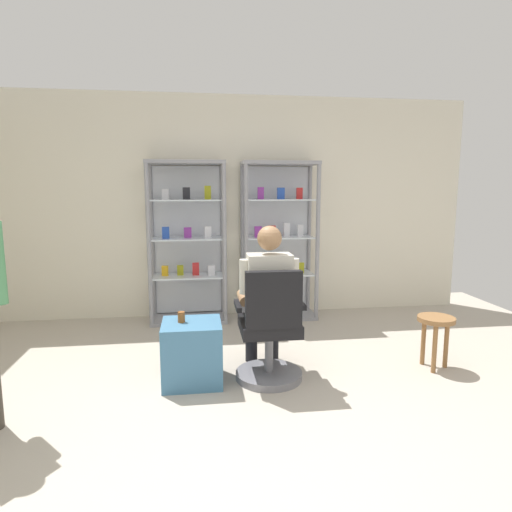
# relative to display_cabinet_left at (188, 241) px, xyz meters

# --- Properties ---
(ground_plane) EXTENTS (7.20, 7.20, 0.00)m
(ground_plane) POSITION_rel_display_cabinet_left_xyz_m (0.55, -2.76, -0.96)
(ground_plane) COLOR #B2A899
(back_wall) EXTENTS (6.00, 0.10, 2.70)m
(back_wall) POSITION_rel_display_cabinet_left_xyz_m (0.55, 0.24, 0.39)
(back_wall) COLOR silver
(back_wall) RESTS_ON ground
(display_cabinet_left) EXTENTS (0.90, 0.45, 1.90)m
(display_cabinet_left) POSITION_rel_display_cabinet_left_xyz_m (0.00, 0.00, 0.00)
(display_cabinet_left) COLOR gray
(display_cabinet_left) RESTS_ON ground
(display_cabinet_right) EXTENTS (0.90, 0.45, 1.90)m
(display_cabinet_right) POSITION_rel_display_cabinet_left_xyz_m (1.10, -0.00, -0.00)
(display_cabinet_right) COLOR gray
(display_cabinet_right) RESTS_ON ground
(office_chair) EXTENTS (0.56, 0.56, 0.96)m
(office_chair) POSITION_rel_display_cabinet_left_xyz_m (0.69, -1.86, -0.57)
(office_chair) COLOR slate
(office_chair) RESTS_ON ground
(seated_shopkeeper) EXTENTS (0.49, 0.57, 1.29)m
(seated_shopkeeper) POSITION_rel_display_cabinet_left_xyz_m (0.69, -1.70, -0.25)
(seated_shopkeeper) COLOR black
(seated_shopkeeper) RESTS_ON ground
(storage_crate) EXTENTS (0.48, 0.45, 0.51)m
(storage_crate) POSITION_rel_display_cabinet_left_xyz_m (0.05, -1.79, -0.71)
(storage_crate) COLOR teal
(storage_crate) RESTS_ON ground
(tea_glass) EXTENTS (0.06, 0.06, 0.09)m
(tea_glass) POSITION_rel_display_cabinet_left_xyz_m (-0.03, -1.77, -0.41)
(tea_glass) COLOR brown
(tea_glass) RESTS_ON storage_crate
(wooden_stool) EXTENTS (0.32, 0.32, 0.47)m
(wooden_stool) POSITION_rel_display_cabinet_left_xyz_m (2.18, -1.79, -0.59)
(wooden_stool) COLOR olive
(wooden_stool) RESTS_ON ground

